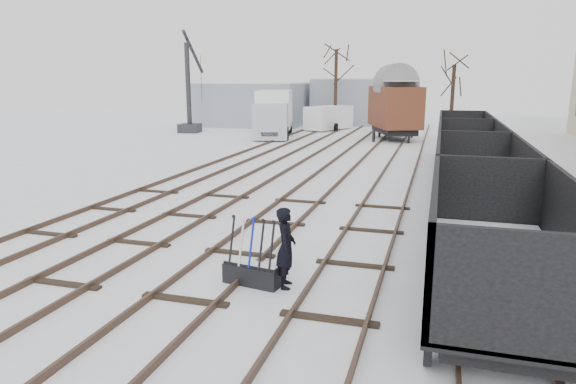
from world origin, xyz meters
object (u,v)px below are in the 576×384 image
Objects in this scene: ground_frame at (252,272)px; box_van_wagon at (395,106)px; worker at (286,248)px; freight_wagon_a at (499,267)px; lorry at (273,113)px; panel_van at (329,118)px; crane at (190,106)px.

ground_frame is 0.24× the size of box_van_wagon.
freight_wagon_a is at bearing -106.34° from worker.
freight_wagon_a reaches higher than ground_frame.
freight_wagon_a is (4.24, -0.28, 0.11)m from worker.
panel_van is at bearing 50.76° from lorry.
freight_wagon_a is 36.66m from panel_van.
ground_frame is 0.18× the size of crane.
panel_van is at bearing -1.90° from worker.
lorry is 0.98× the size of crane.
crane is (-7.73, 1.04, 0.36)m from lorry.
box_van_wagon is 0.78× the size of lorry.
freight_wagon_a is at bearing 7.60° from ground_frame.
box_van_wagon is 1.22× the size of panel_van.
panel_van is 0.62× the size of crane.
lorry reaches higher than freight_wagon_a.
freight_wagon_a is 0.77× the size of crane.
box_van_wagon is at bearing -11.92° from worker.
crane reaches higher than worker.
worker is at bearing -55.65° from panel_van.
lorry is 7.08m from panel_van.
panel_van is 12.08m from crane.
freight_wagon_a is at bearing -101.84° from box_van_wagon.
worker is (0.75, 0.10, 0.61)m from ground_frame.
worker is at bearing 17.31° from ground_frame.
freight_wagon_a is at bearing -77.74° from lorry.
worker is 35.37m from panel_van.
crane reaches higher than ground_frame.
worker is at bearing -110.11° from box_van_wagon.
crane is (-17.31, 29.46, 1.29)m from worker.
lorry is (-9.28, -0.43, -0.68)m from box_van_wagon.
panel_van reaches higher than worker.
freight_wagon_a is at bearing -62.15° from crane.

